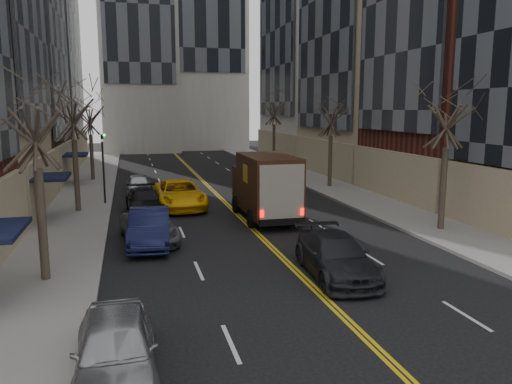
% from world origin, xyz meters
% --- Properties ---
extents(ground, '(160.00, 160.00, 0.00)m').
position_xyz_m(ground, '(0.00, 0.00, 0.00)').
color(ground, black).
rests_on(ground, ground).
extents(sidewalk_left, '(4.00, 66.00, 0.15)m').
position_xyz_m(sidewalk_left, '(-9.00, 27.00, 0.07)').
color(sidewalk_left, slate).
rests_on(sidewalk_left, ground).
extents(sidewalk_right, '(4.00, 66.00, 0.15)m').
position_xyz_m(sidewalk_right, '(9.00, 27.00, 0.07)').
color(sidewalk_right, slate).
rests_on(sidewalk_right, ground).
extents(streetwall_right, '(12.26, 49.00, 34.00)m').
position_xyz_m(streetwall_right, '(16.38, 32.20, 15.09)').
color(streetwall_right, '#4C301E').
rests_on(streetwall_right, ground).
extents(tree_lf_near, '(3.20, 3.20, 8.41)m').
position_xyz_m(tree_lf_near, '(-8.80, 8.00, 6.24)').
color(tree_lf_near, '#382D23').
rests_on(tree_lf_near, sidewalk_left).
extents(tree_lf_mid, '(3.20, 3.20, 8.91)m').
position_xyz_m(tree_lf_mid, '(-8.80, 20.00, 6.60)').
color(tree_lf_mid, '#382D23').
rests_on(tree_lf_mid, sidewalk_left).
extents(tree_lf_far, '(3.20, 3.20, 8.12)m').
position_xyz_m(tree_lf_far, '(-8.80, 33.00, 6.02)').
color(tree_lf_far, '#382D23').
rests_on(tree_lf_far, sidewalk_left).
extents(tree_rt_near, '(3.20, 3.20, 8.71)m').
position_xyz_m(tree_rt_near, '(8.80, 11.00, 6.45)').
color(tree_rt_near, '#382D23').
rests_on(tree_rt_near, sidewalk_right).
extents(tree_rt_mid, '(3.20, 3.20, 8.32)m').
position_xyz_m(tree_rt_mid, '(8.80, 25.00, 6.17)').
color(tree_rt_mid, '#382D23').
rests_on(tree_rt_mid, sidewalk_right).
extents(tree_rt_far, '(3.20, 3.20, 9.11)m').
position_xyz_m(tree_rt_far, '(8.80, 40.00, 6.74)').
color(tree_rt_far, '#382D23').
rests_on(tree_rt_far, sidewalk_right).
extents(traffic_signal, '(0.29, 0.26, 4.70)m').
position_xyz_m(traffic_signal, '(-7.39, 22.00, 2.82)').
color(traffic_signal, black).
rests_on(traffic_signal, sidewalk_left).
extents(ups_truck, '(2.70, 6.47, 3.53)m').
position_xyz_m(ups_truck, '(1.20, 15.72, 1.78)').
color(ups_truck, black).
rests_on(ups_truck, ground).
extents(observer_sedan, '(2.46, 5.25, 1.48)m').
position_xyz_m(observer_sedan, '(1.20, 6.21, 0.74)').
color(observer_sedan, black).
rests_on(observer_sedan, ground).
extents(taxi, '(2.98, 6.10, 1.67)m').
position_xyz_m(taxi, '(-3.00, 20.05, 0.83)').
color(taxi, yellow).
rests_on(taxi, ground).
extents(pedestrian, '(0.59, 0.69, 1.60)m').
position_xyz_m(pedestrian, '(1.93, 13.52, 0.80)').
color(pedestrian, black).
rests_on(pedestrian, ground).
extents(parked_lf_a, '(1.85, 4.47, 1.51)m').
position_xyz_m(parked_lf_a, '(-6.30, 0.87, 0.76)').
color(parked_lf_a, '#9DA0A4').
rests_on(parked_lf_a, ground).
extents(parked_lf_b, '(2.05, 5.00, 1.61)m').
position_xyz_m(parked_lf_b, '(-5.10, 11.92, 0.81)').
color(parked_lf_b, '#111436').
rests_on(parked_lf_b, ground).
extents(parked_lf_c, '(2.68, 5.05, 1.35)m').
position_xyz_m(parked_lf_c, '(-5.10, 12.58, 0.68)').
color(parked_lf_c, '#52545A').
rests_on(parked_lf_c, ground).
extents(parked_lf_d, '(2.17, 4.94, 1.41)m').
position_xyz_m(parked_lf_d, '(-5.10, 18.99, 0.71)').
color(parked_lf_d, black).
rests_on(parked_lf_d, ground).
extents(parked_lf_e, '(1.70, 4.11, 1.40)m').
position_xyz_m(parked_lf_e, '(-5.28, 25.65, 0.70)').
color(parked_lf_e, '#ABADB3').
rests_on(parked_lf_e, ground).
extents(parked_rt_a, '(1.70, 4.30, 1.39)m').
position_xyz_m(parked_rt_a, '(5.10, 24.57, 0.70)').
color(parked_rt_a, '#515459').
rests_on(parked_rt_a, ground).
extents(parked_rt_b, '(2.83, 5.41, 1.45)m').
position_xyz_m(parked_rt_b, '(6.30, 28.75, 0.73)').
color(parked_rt_b, '#94979B').
rests_on(parked_rt_b, ground).
extents(parked_rt_c, '(2.15, 4.83, 1.38)m').
position_xyz_m(parked_rt_c, '(6.30, 37.61, 0.69)').
color(parked_rt_c, black).
rests_on(parked_rt_c, ground).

